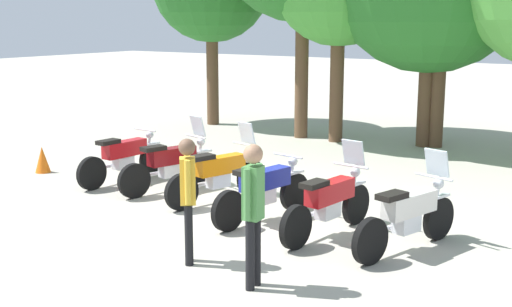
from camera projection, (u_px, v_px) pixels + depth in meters
ground_plane at (240, 211)px, 11.23m from camera, size 80.00×80.00×0.00m
motorcycle_0 at (124, 157)px, 13.11m from camera, size 0.62×2.19×0.99m
motorcycle_1 at (172, 164)px, 12.44m from camera, size 0.83×2.13×1.37m
motorcycle_2 at (220, 173)px, 11.66m from camera, size 0.84×2.13×1.37m
motorcycle_3 at (264, 189)px, 10.63m from camera, size 0.73×2.17×0.99m
motorcycle_4 at (329, 202)px, 9.88m from camera, size 0.67×2.18×1.37m
motorcycle_5 at (408, 215)px, 9.21m from camera, size 0.84×2.13×1.37m
person_0 at (188, 191)px, 8.65m from camera, size 0.31×0.36×1.68m
person_1 at (253, 204)px, 7.84m from camera, size 0.26×0.41×1.76m
traffic_cone at (42, 159)px, 13.97m from camera, size 0.32×0.32×0.55m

